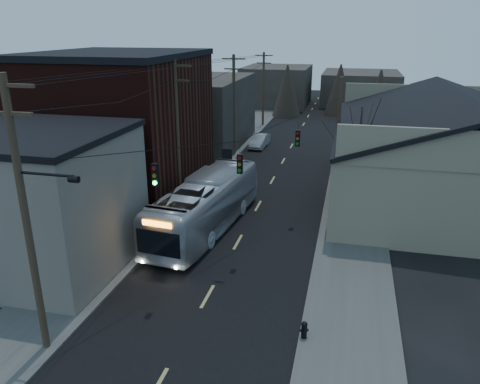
# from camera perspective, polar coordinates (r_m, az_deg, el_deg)

# --- Properties ---
(road_surface) EXTENTS (9.00, 110.00, 0.02)m
(road_surface) POSITION_cam_1_polar(r_m,az_deg,el_deg) (42.14, 4.89, 3.09)
(road_surface) COLOR black
(road_surface) RESTS_ON ground
(sidewalk_left) EXTENTS (4.00, 110.00, 0.12)m
(sidewalk_left) POSITION_cam_1_polar(r_m,az_deg,el_deg) (43.51, -3.61, 3.71)
(sidewalk_left) COLOR #474744
(sidewalk_left) RESTS_ON ground
(sidewalk_right) EXTENTS (4.00, 110.00, 0.12)m
(sidewalk_right) POSITION_cam_1_polar(r_m,az_deg,el_deg) (41.72, 13.75, 2.49)
(sidewalk_right) COLOR #474744
(sidewalk_right) RESTS_ON ground
(building_clapboard) EXTENTS (8.00, 8.00, 7.00)m
(building_clapboard) POSITION_cam_1_polar(r_m,az_deg,el_deg) (25.53, -23.16, -1.25)
(building_clapboard) COLOR slate
(building_clapboard) RESTS_ON ground
(building_brick) EXTENTS (10.00, 12.00, 10.00)m
(building_brick) POSITION_cam_1_polar(r_m,az_deg,el_deg) (34.63, -14.26, 7.47)
(building_brick) COLOR black
(building_brick) RESTS_ON ground
(building_left_far) EXTENTS (9.00, 14.00, 7.00)m
(building_left_far) POSITION_cam_1_polar(r_m,az_deg,el_deg) (49.22, -5.04, 9.64)
(building_left_far) COLOR #312B27
(building_left_far) RESTS_ON ground
(warehouse) EXTENTS (16.16, 20.60, 7.73)m
(warehouse) POSITION_cam_1_polar(r_m,az_deg,el_deg) (36.89, 24.16, 3.38)
(warehouse) COLOR gray
(warehouse) RESTS_ON ground
(building_far_left) EXTENTS (10.00, 12.00, 6.00)m
(building_far_left) POSITION_cam_1_polar(r_m,az_deg,el_deg) (76.46, 4.51, 12.77)
(building_far_left) COLOR #312B27
(building_far_left) RESTS_ON ground
(building_far_right) EXTENTS (12.00, 14.00, 5.00)m
(building_far_right) POSITION_cam_1_polar(r_m,az_deg,el_deg) (80.57, 14.47, 12.22)
(building_far_right) COLOR #312B27
(building_far_right) RESTS_ON ground
(bare_tree) EXTENTS (0.40, 0.40, 7.20)m
(bare_tree) POSITION_cam_1_polar(r_m,az_deg,el_deg) (31.14, 14.14, 3.51)
(bare_tree) COLOR black
(bare_tree) RESTS_ON ground
(utility_lines) EXTENTS (11.24, 45.28, 10.50)m
(utility_lines) POSITION_cam_1_polar(r_m,az_deg,el_deg) (35.98, -1.29, 8.42)
(utility_lines) COLOR #382B1E
(utility_lines) RESTS_ON ground
(bus) EXTENTS (4.08, 12.12, 3.31)m
(bus) POSITION_cam_1_polar(r_m,az_deg,el_deg) (28.49, -4.20, -1.54)
(bus) COLOR #AFB3BB
(bus) RESTS_ON ground
(parked_car) EXTENTS (1.65, 4.18, 1.35)m
(parked_car) POSITION_cam_1_polar(r_m,az_deg,el_deg) (48.88, 2.37, 6.25)
(parked_car) COLOR #A5A7AC
(parked_car) RESTS_ON ground
(fire_hydrant) EXTENTS (0.36, 0.25, 0.74)m
(fire_hydrant) POSITION_cam_1_polar(r_m,az_deg,el_deg) (19.53, 7.84, -16.22)
(fire_hydrant) COLOR black
(fire_hydrant) RESTS_ON sidewalk_right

